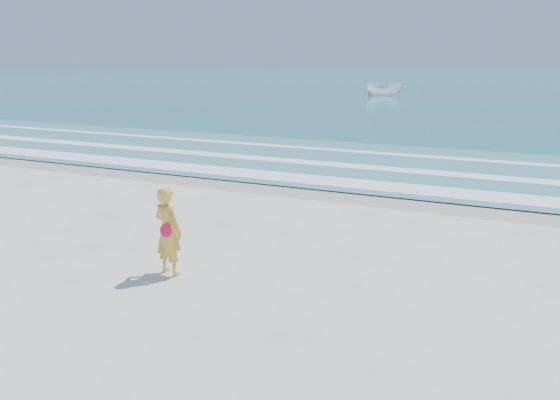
% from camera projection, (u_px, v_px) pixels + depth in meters
% --- Properties ---
extents(ground, '(400.00, 400.00, 0.00)m').
position_uv_depth(ground, '(194.00, 309.00, 9.57)').
color(ground, silver).
rests_on(ground, ground).
extents(wet_sand, '(400.00, 2.40, 0.00)m').
position_uv_depth(wet_sand, '(346.00, 194.00, 17.53)').
color(wet_sand, '#B2A893').
rests_on(wet_sand, ground).
extents(ocean, '(400.00, 190.00, 0.04)m').
position_uv_depth(ocean, '(497.00, 78.00, 102.40)').
color(ocean, '#19727F').
rests_on(ocean, ground).
extents(shallow, '(400.00, 10.00, 0.01)m').
position_uv_depth(shallow, '(383.00, 165.00, 21.94)').
color(shallow, '#59B7AD').
rests_on(shallow, ocean).
extents(foam_near, '(400.00, 1.40, 0.01)m').
position_uv_depth(foam_near, '(357.00, 184.00, 18.66)').
color(foam_near, white).
rests_on(foam_near, shallow).
extents(foam_mid, '(400.00, 0.90, 0.01)m').
position_uv_depth(foam_mid, '(378.00, 168.00, 21.23)').
color(foam_mid, white).
rests_on(foam_mid, shallow).
extents(foam_far, '(400.00, 0.60, 0.01)m').
position_uv_depth(foam_far, '(396.00, 154.00, 24.14)').
color(foam_far, white).
rests_on(foam_far, shallow).
extents(boat, '(4.33, 2.65, 1.57)m').
position_uv_depth(boat, '(385.00, 88.00, 58.41)').
color(boat, white).
rests_on(boat, ocean).
extents(woman, '(0.75, 0.57, 1.83)m').
position_uv_depth(woman, '(168.00, 231.00, 10.90)').
color(woman, gold).
rests_on(woman, ground).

